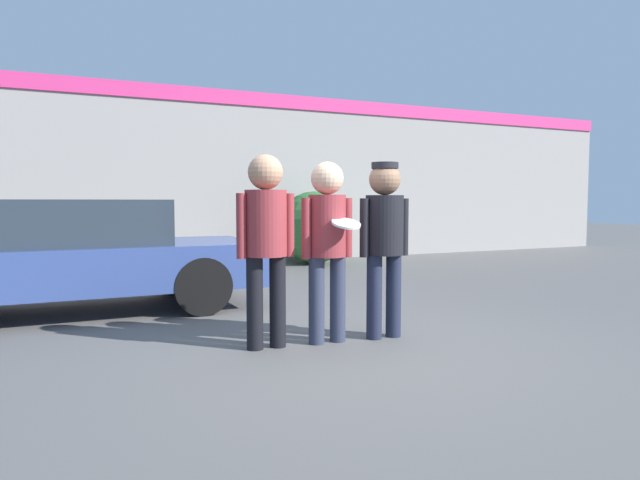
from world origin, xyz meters
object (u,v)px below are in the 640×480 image
person_middle_with_frisbee (327,235)px  parked_car_near (73,255)px  shrub (314,228)px  person_left (266,232)px  person_right (384,232)px

person_middle_with_frisbee → parked_car_near: size_ratio=0.40×
person_middle_with_frisbee → parked_car_near: bearing=128.9°
parked_car_near → shrub: bearing=36.9°
person_left → person_middle_with_frisbee: (0.59, -0.06, -0.04)m
person_left → shrub: person_left is taller
person_middle_with_frisbee → shrub: person_middle_with_frisbee is taller
person_left → person_middle_with_frisbee: person_left is taller
shrub → parked_car_near: bearing=-143.1°
person_middle_with_frisbee → parked_car_near: (-2.11, 2.61, -0.32)m
person_left → parked_car_near: size_ratio=0.41×
person_middle_with_frisbee → shrub: bearing=66.3°
person_right → shrub: person_right is taller
person_middle_with_frisbee → shrub: size_ratio=1.10×
parked_car_near → shrub: 6.07m
person_left → person_middle_with_frisbee: size_ratio=1.03×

